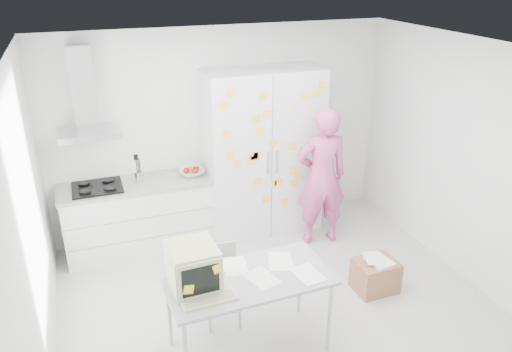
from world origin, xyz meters
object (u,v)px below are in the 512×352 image
object	(u,v)px
person	(322,177)
chair	(220,279)
desk	(214,273)
cardboard_box	(375,275)

from	to	relation	value
person	chair	world-z (taller)	person
person	desk	size ratio (longest dim) A/B	1.19
person	chair	bearing A→B (deg)	38.80
chair	cardboard_box	xyz separation A→B (m)	(1.75, -0.14, -0.28)
person	chair	size ratio (longest dim) A/B	2.20
desk	cardboard_box	size ratio (longest dim) A/B	3.27
desk	chair	bearing A→B (deg)	67.25
person	cardboard_box	xyz separation A→B (m)	(0.11, -1.19, -0.72)
person	cardboard_box	world-z (taller)	person
desk	person	bearing A→B (deg)	38.06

